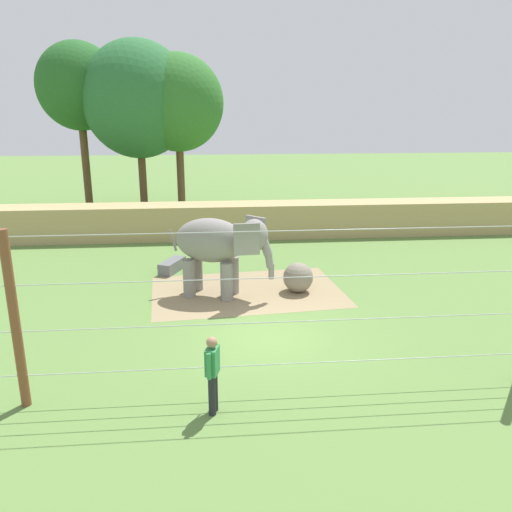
# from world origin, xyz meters

# --- Properties ---
(ground_plane) EXTENTS (120.00, 120.00, 0.00)m
(ground_plane) POSITION_xyz_m (0.00, 0.00, 0.00)
(ground_plane) COLOR #5B7F3D
(dirt_patch) EXTENTS (6.74, 4.82, 0.01)m
(dirt_patch) POSITION_xyz_m (-0.31, 3.58, 0.00)
(dirt_patch) COLOR #937F5B
(dirt_patch) RESTS_ON ground
(embankment_wall) EXTENTS (36.00, 1.80, 1.62)m
(embankment_wall) POSITION_xyz_m (0.00, 11.43, 0.81)
(embankment_wall) COLOR tan
(embankment_wall) RESTS_ON ground
(elephant) EXTENTS (3.42, 2.12, 2.65)m
(elephant) POSITION_xyz_m (-1.25, 3.26, 1.76)
(elephant) COLOR gray
(elephant) RESTS_ON ground
(enrichment_ball) EXTENTS (1.01, 1.01, 1.01)m
(enrichment_ball) POSITION_xyz_m (1.41, 3.39, 0.51)
(enrichment_ball) COLOR gray
(enrichment_ball) RESTS_ON ground
(cable_fence) EXTENTS (11.84, 0.20, 3.77)m
(cable_fence) POSITION_xyz_m (0.00, -2.91, 1.90)
(cable_fence) COLOR brown
(cable_fence) RESTS_ON ground
(zookeeper) EXTENTS (0.31, 0.59, 1.67)m
(zookeeper) POSITION_xyz_m (-1.52, -3.54, 0.93)
(zookeeper) COLOR #232328
(zookeeper) RESTS_ON ground
(feed_trough) EXTENTS (1.01, 1.48, 0.44)m
(feed_trough) POSITION_xyz_m (-2.99, 6.06, 0.22)
(feed_trough) COLOR slate
(feed_trough) RESTS_ON ground
(tree_far_left) EXTENTS (4.67, 4.67, 9.72)m
(tree_far_left) POSITION_xyz_m (-8.72, 18.27, 7.22)
(tree_far_left) COLOR brown
(tree_far_left) RESTS_ON ground
(tree_left_of_centre) EXTENTS (5.20, 5.20, 9.09)m
(tree_left_of_centre) POSITION_xyz_m (-3.17, 17.59, 6.34)
(tree_left_of_centre) COLOR brown
(tree_left_of_centre) RESTS_ON ground
(tree_behind_wall) EXTENTS (6.22, 6.22, 9.80)m
(tree_behind_wall) POSITION_xyz_m (-5.40, 17.72, 6.52)
(tree_behind_wall) COLOR brown
(tree_behind_wall) RESTS_ON ground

